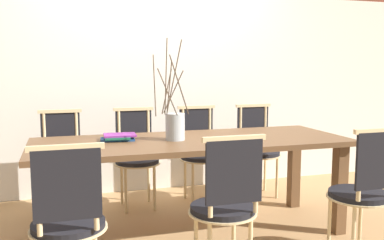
# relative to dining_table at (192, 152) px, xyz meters

# --- Properties ---
(ground_plane) EXTENTS (16.00, 16.00, 0.00)m
(ground_plane) POSITION_rel_dining_table_xyz_m (0.00, 0.00, -0.65)
(ground_plane) COLOR #A87F51
(wall_rear) EXTENTS (12.00, 0.06, 3.20)m
(wall_rear) POSITION_rel_dining_table_xyz_m (0.00, 1.32, 0.95)
(wall_rear) COLOR silver
(wall_rear) RESTS_ON ground_plane
(dining_table) EXTENTS (2.41, 0.89, 0.75)m
(dining_table) POSITION_rel_dining_table_xyz_m (0.00, 0.00, 0.00)
(dining_table) COLOR brown
(dining_table) RESTS_ON ground_plane
(chair_near_leftend) EXTENTS (0.42, 0.42, 0.92)m
(chair_near_leftend) POSITION_rel_dining_table_xyz_m (-0.94, -0.79, -0.15)
(chair_near_leftend) COLOR black
(chair_near_leftend) RESTS_ON ground_plane
(chair_near_left) EXTENTS (0.42, 0.42, 0.92)m
(chair_near_left) POSITION_rel_dining_table_xyz_m (-0.03, -0.79, -0.15)
(chair_near_left) COLOR black
(chair_near_left) RESTS_ON ground_plane
(chair_near_center) EXTENTS (0.42, 0.42, 0.92)m
(chair_near_center) POSITION_rel_dining_table_xyz_m (0.96, -0.79, -0.15)
(chair_near_center) COLOR black
(chair_near_center) RESTS_ON ground_plane
(chair_far_leftend) EXTENTS (0.42, 0.42, 0.92)m
(chair_far_leftend) POSITION_rel_dining_table_xyz_m (-0.97, 0.79, -0.15)
(chair_far_leftend) COLOR black
(chair_far_leftend) RESTS_ON ground_plane
(chair_far_left) EXTENTS (0.42, 0.42, 0.92)m
(chair_far_left) POSITION_rel_dining_table_xyz_m (-0.30, 0.79, -0.15)
(chair_far_left) COLOR black
(chair_far_left) RESTS_ON ground_plane
(chair_far_center) EXTENTS (0.42, 0.42, 0.92)m
(chair_far_center) POSITION_rel_dining_table_xyz_m (0.32, 0.79, -0.15)
(chair_far_center) COLOR black
(chair_far_center) RESTS_ON ground_plane
(chair_far_right) EXTENTS (0.42, 0.42, 0.92)m
(chair_far_right) POSITION_rel_dining_table_xyz_m (0.94, 0.79, -0.15)
(chair_far_right) COLOR black
(chair_far_right) RESTS_ON ground_plane
(vase_centerpiece) EXTENTS (0.27, 0.31, 0.77)m
(vase_centerpiece) POSITION_rel_dining_table_xyz_m (-0.13, 0.01, 0.22)
(vase_centerpiece) COLOR #B2BCC1
(vase_centerpiece) RESTS_ON dining_table
(book_stack) EXTENTS (0.27, 0.21, 0.05)m
(book_stack) POSITION_rel_dining_table_xyz_m (-0.55, 0.12, 0.12)
(book_stack) COLOR #234C8C
(book_stack) RESTS_ON dining_table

